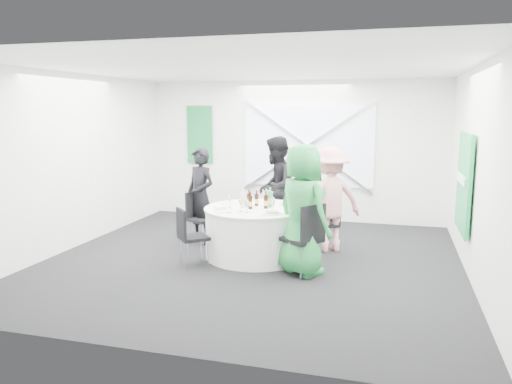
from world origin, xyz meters
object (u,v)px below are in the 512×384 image
(person_man_back_left, at_px, (200,196))
(person_woman_pink, at_px, (330,199))
(chair_front_right, at_px, (307,234))
(chair_back_left, at_px, (199,214))
(person_man_back, at_px, (276,188))
(person_woman_green, at_px, (302,210))
(chair_back_right, at_px, (328,219))
(green_water_bottle, at_px, (270,199))
(chair_back, at_px, (283,210))
(chair_front_left, at_px, (189,233))
(clear_water_bottle, at_px, (243,200))
(banquet_table, at_px, (256,232))

(person_man_back_left, bearing_deg, person_woman_pink, 28.45)
(chair_front_right, bearing_deg, chair_back_left, -82.80)
(person_man_back, relative_size, person_woman_green, 1.00)
(chair_back_right, bearing_deg, green_water_bottle, -88.53)
(chair_back_left, distance_m, person_woman_green, 2.24)
(person_man_back_left, relative_size, person_man_back, 0.90)
(chair_back, height_order, green_water_bottle, green_water_bottle)
(person_man_back, bearing_deg, chair_front_left, -22.25)
(chair_back_left, distance_m, chair_front_left, 1.22)
(person_man_back_left, xyz_separation_m, green_water_bottle, (1.31, -0.44, 0.08))
(clear_water_bottle, bearing_deg, chair_back_right, 31.71)
(chair_front_right, bearing_deg, person_woman_green, -93.56)
(chair_back_right, xyz_separation_m, green_water_bottle, (-0.81, -0.59, 0.38))
(banquet_table, distance_m, chair_back, 1.15)
(chair_back_left, bearing_deg, chair_front_left, -141.96)
(chair_back_left, relative_size, green_water_bottle, 2.88)
(person_man_back_left, distance_m, person_man_back, 1.31)
(chair_back_right, relative_size, person_woman_pink, 0.52)
(chair_back, relative_size, green_water_bottle, 2.87)
(chair_back_left, relative_size, clear_water_bottle, 2.91)
(person_man_back, bearing_deg, chair_back_left, -56.44)
(chair_front_left, bearing_deg, banquet_table, -90.00)
(clear_water_bottle, bearing_deg, banquet_table, 14.45)
(chair_back_right, xyz_separation_m, clear_water_bottle, (-1.19, -0.74, 0.38))
(chair_back_left, height_order, chair_front_left, chair_back_left)
(person_woman_green, xyz_separation_m, clear_water_bottle, (-1.00, 0.55, -0.01))
(chair_back_left, distance_m, green_water_bottle, 1.41)
(banquet_table, bearing_deg, green_water_bottle, 27.64)
(chair_back, bearing_deg, green_water_bottle, -80.17)
(green_water_bottle, bearing_deg, chair_front_left, -140.76)
(chair_front_left, bearing_deg, chair_front_right, -129.95)
(chair_front_right, xyz_separation_m, person_man_back_left, (-2.01, 1.20, 0.22))
(chair_front_right, distance_m, person_man_back_left, 2.35)
(banquet_table, height_order, chair_back_right, chair_back_right)
(person_man_back_left, height_order, person_woman_pink, person_woman_pink)
(chair_front_left, xyz_separation_m, green_water_bottle, (0.99, 0.81, 0.39))
(chair_back, distance_m, person_man_back_left, 1.44)
(chair_back_right, xyz_separation_m, person_woman_pink, (0.02, -0.05, 0.33))
(person_man_back, relative_size, clear_water_bottle, 5.90)
(chair_back_right, height_order, person_man_back_left, person_man_back_left)
(person_man_back_left, bearing_deg, green_water_bottle, 7.27)
(person_man_back_left, height_order, person_man_back, person_man_back)
(chair_front_right, distance_m, chair_front_left, 1.69)
(person_man_back, distance_m, person_woman_green, 1.96)
(clear_water_bottle, bearing_deg, chair_front_left, -132.75)
(banquet_table, relative_size, chair_back_right, 1.82)
(chair_front_right, bearing_deg, chair_back_right, -148.29)
(person_woman_pink, xyz_separation_m, person_woman_green, (-0.21, -1.23, 0.06))
(chair_back_right, height_order, person_woman_green, person_woman_green)
(chair_front_right, distance_m, clear_water_bottle, 1.27)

